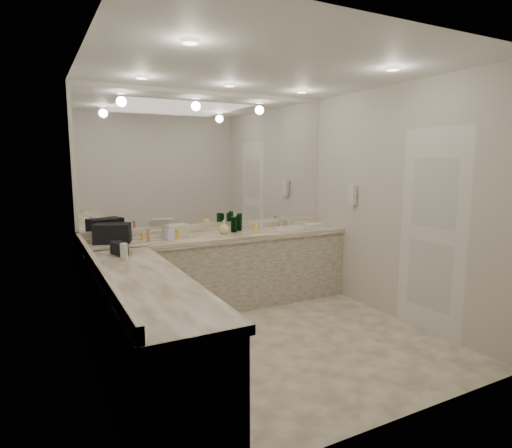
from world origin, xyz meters
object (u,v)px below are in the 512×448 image
wall_phone (352,195)px  soap_bottle_c (224,227)px  hand_towel (313,225)px  soap_bottle_a (171,230)px  cream_cosmetic_case (176,231)px  sink (289,229)px  soap_bottle_b (169,231)px  black_toiletry_bag (112,233)px

wall_phone → soap_bottle_c: (-1.53, 0.50, -0.37)m
hand_towel → soap_bottle_a: bearing=179.3°
hand_towel → soap_bottle_c: 1.30m
cream_cosmetic_case → hand_towel: (1.89, -0.02, -0.06)m
sink → soap_bottle_a: size_ratio=2.38×
sink → soap_bottle_a: 1.57m
soap_bottle_c → cream_cosmetic_case: bearing=178.9°
sink → soap_bottle_a: (-1.57, 0.02, 0.10)m
soap_bottle_a → soap_bottle_b: (-0.05, -0.08, 0.00)m
soap_bottle_c → soap_bottle_a: bearing=178.5°
black_toiletry_bag → cream_cosmetic_case: black_toiletry_bag is taller
sink → soap_bottle_b: size_ratio=2.34×
sink → wall_phone: bearing=-39.6°
soap_bottle_c → hand_towel: bearing=-0.3°
soap_bottle_c → sink: bearing=-0.1°
wall_phone → hand_towel: wall_phone is taller
sink → soap_bottle_b: (-1.62, -0.06, 0.10)m
black_toiletry_bag → soap_bottle_b: size_ratio=1.97×
wall_phone → black_toiletry_bag: 2.88m
cream_cosmetic_case → hand_towel: size_ratio=1.11×
sink → soap_bottle_c: bearing=179.9°
hand_towel → soap_bottle_c: bearing=179.7°
cream_cosmetic_case → soap_bottle_c: bearing=-15.9°
hand_towel → black_toiletry_bag: bearing=178.8°
sink → hand_towel: (0.37, -0.01, 0.02)m
soap_bottle_b → soap_bottle_c: size_ratio=1.12×
cream_cosmetic_case → hand_towel: 1.89m
sink → soap_bottle_b: bearing=-177.8°
black_toiletry_bag → hand_towel: (2.58, -0.05, -0.09)m
sink → soap_bottle_c: size_ratio=2.61×
wall_phone → hand_towel: bearing=115.2°
soap_bottle_b → soap_bottle_c: bearing=5.3°
black_toiletry_bag → soap_bottle_c: size_ratio=2.20×
black_toiletry_bag → cream_cosmetic_case: 0.69m
cream_cosmetic_case → soap_bottle_b: 0.13m
black_toiletry_bag → soap_bottle_c: black_toiletry_bag is taller
cream_cosmetic_case → wall_phone: bearing=-28.3°
wall_phone → black_toiletry_bag: bearing=169.0°
sink → soap_bottle_a: bearing=179.3°
cream_cosmetic_case → soap_bottle_a: (-0.05, 0.00, 0.02)m
black_toiletry_bag → sink: bearing=-1.2°
hand_towel → soap_bottle_a: (-1.94, 0.02, 0.07)m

